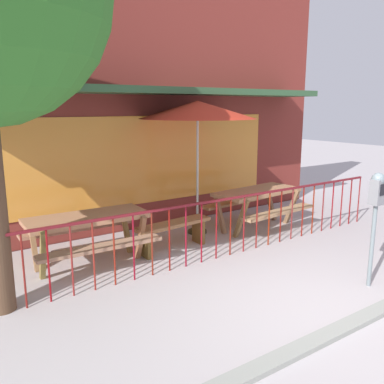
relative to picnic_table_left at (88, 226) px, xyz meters
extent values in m
plane|color=#AFA7A8|center=(1.75, -3.03, -0.61)|extent=(40.00, 40.00, 0.00)
cube|color=#42201F|center=(1.75, 1.54, -0.61)|extent=(8.93, 0.54, 0.01)
cube|color=maroon|center=(1.75, 1.54, 2.27)|extent=(8.93, 0.50, 5.77)
cube|color=orange|center=(1.75, 1.28, 0.74)|extent=(5.80, 0.02, 1.70)
cube|color=#2F5433|center=(1.75, 0.82, 2.04)|extent=(7.59, 0.94, 0.12)
cube|color=maroon|center=(1.75, -0.91, 0.34)|extent=(7.50, 0.04, 0.04)
cylinder|color=maroon|center=(-1.13, -0.91, -0.14)|extent=(0.02, 0.02, 0.95)
cylinder|color=maroon|center=(-0.84, -0.91, -0.14)|extent=(0.02, 0.02, 0.95)
cylinder|color=maroon|center=(-0.56, -0.91, -0.14)|extent=(0.02, 0.02, 0.95)
cylinder|color=maroon|center=(-0.27, -0.91, -0.14)|extent=(0.02, 0.02, 0.95)
cylinder|color=maroon|center=(0.02, -0.91, -0.14)|extent=(0.02, 0.02, 0.95)
cylinder|color=maroon|center=(0.31, -0.91, -0.14)|extent=(0.02, 0.02, 0.95)
cylinder|color=maroon|center=(0.60, -0.91, -0.14)|extent=(0.02, 0.02, 0.95)
cylinder|color=maroon|center=(0.89, -0.91, -0.14)|extent=(0.02, 0.02, 0.95)
cylinder|color=maroon|center=(1.17, -0.91, -0.14)|extent=(0.02, 0.02, 0.95)
cylinder|color=maroon|center=(1.46, -0.91, -0.14)|extent=(0.02, 0.02, 0.95)
cylinder|color=maroon|center=(1.75, -0.91, -0.14)|extent=(0.02, 0.02, 0.95)
cylinder|color=maroon|center=(2.04, -0.91, -0.14)|extent=(0.02, 0.02, 0.95)
cylinder|color=maroon|center=(2.33, -0.91, -0.14)|extent=(0.02, 0.02, 0.95)
cylinder|color=maroon|center=(2.62, -0.91, -0.14)|extent=(0.02, 0.02, 0.95)
cylinder|color=maroon|center=(2.91, -0.91, -0.14)|extent=(0.02, 0.02, 0.95)
cylinder|color=#68100B|center=(3.19, -0.91, -0.14)|extent=(0.02, 0.02, 0.95)
cylinder|color=maroon|center=(3.48, -0.91, -0.14)|extent=(0.02, 0.02, 0.95)
cylinder|color=maroon|center=(3.77, -0.91, -0.14)|extent=(0.02, 0.02, 0.95)
cylinder|color=maroon|center=(4.06, -0.91, -0.14)|extent=(0.02, 0.02, 0.95)
cylinder|color=maroon|center=(4.35, -0.91, -0.14)|extent=(0.02, 0.02, 0.95)
cylinder|color=maroon|center=(4.64, -0.91, -0.14)|extent=(0.02, 0.02, 0.95)
cylinder|color=maroon|center=(4.92, -0.91, -0.14)|extent=(0.02, 0.02, 0.95)
cylinder|color=maroon|center=(5.21, -0.91, -0.14)|extent=(0.02, 0.02, 0.95)
cylinder|color=maroon|center=(5.50, -0.91, -0.14)|extent=(0.02, 0.02, 0.95)
cube|color=#A8714E|center=(0.00, 0.00, 0.13)|extent=(1.82, 0.81, 0.07)
cube|color=#9A7054|center=(-0.02, -0.55, -0.17)|extent=(1.81, 0.31, 0.05)
cube|color=#A26E55|center=(0.02, 0.55, -0.17)|extent=(1.81, 0.31, 0.05)
cube|color=olive|center=(-0.75, -0.26, -0.24)|extent=(0.08, 0.35, 0.78)
cube|color=brown|center=(-0.73, 0.30, -0.24)|extent=(0.08, 0.35, 0.78)
cube|color=brown|center=(0.73, -0.30, -0.24)|extent=(0.08, 0.35, 0.78)
cube|color=olive|center=(0.75, 0.26, -0.24)|extent=(0.08, 0.35, 0.78)
cube|color=#A3734F|center=(3.44, -0.04, 0.13)|extent=(1.86, 0.91, 0.07)
cube|color=#9F7C55|center=(3.48, -0.59, -0.17)|extent=(1.82, 0.41, 0.05)
cube|color=#A37046|center=(3.39, 0.51, -0.17)|extent=(1.82, 0.41, 0.05)
cube|color=brown|center=(2.73, -0.38, -0.24)|extent=(0.10, 0.35, 0.78)
cube|color=#8F6343|center=(2.68, 0.18, -0.24)|extent=(0.10, 0.35, 0.78)
cube|color=brown|center=(4.20, -0.26, -0.24)|extent=(0.10, 0.35, 0.78)
cube|color=#886247|center=(4.15, 0.30, -0.24)|extent=(0.10, 0.35, 0.78)
cylinder|color=black|center=(2.29, 0.38, -0.59)|extent=(0.36, 0.36, 0.05)
cylinder|color=#AFB5AC|center=(2.29, 0.38, 0.60)|extent=(0.04, 0.04, 2.43)
cone|color=red|center=(2.29, 0.38, 1.71)|extent=(2.14, 2.14, 0.32)
cube|color=#8F603A|center=(1.42, -0.17, -0.16)|extent=(1.42, 0.45, 0.06)
cube|color=brown|center=(0.86, -0.22, -0.39)|extent=(0.08, 0.29, 0.45)
cube|color=brown|center=(1.97, -0.11, -0.39)|extent=(0.08, 0.29, 0.45)
cylinder|color=slate|center=(2.83, -2.88, -0.05)|extent=(0.06, 0.06, 1.13)
cube|color=slate|center=(2.83, -2.88, 0.69)|extent=(0.18, 0.14, 0.33)
sphere|color=slate|center=(2.83, -2.88, 0.85)|extent=(0.17, 0.17, 0.17)
cube|color=black|center=(2.83, -2.95, 0.73)|extent=(0.11, 0.01, 0.15)
cube|color=gray|center=(1.75, -3.38, -0.61)|extent=(12.50, 0.20, 0.11)
camera|label=1|loc=(-2.08, -5.79, 1.78)|focal=38.45mm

